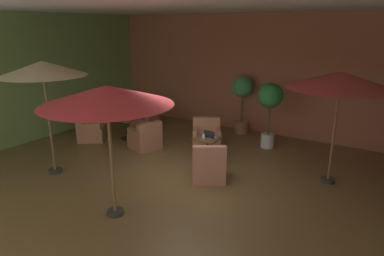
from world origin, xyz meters
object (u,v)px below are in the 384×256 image
Objects in this scene: potted_tree_mid_left at (242,95)px; open_laptop at (210,136)px; iced_drink_cup at (204,136)px; armchair_front_left_east at (206,138)px; armchair_front_right_south at (90,130)px; armchair_front_right_east at (145,120)px; patron_by_window at (144,110)px; cafe_table_front_right at (126,123)px; patio_umbrella_tall_red at (43,69)px; potted_tree_left_corner at (270,102)px; armchair_front_left_north at (209,167)px; patron_blue_shirt at (90,117)px; patio_umbrella_near_wall at (341,81)px; cafe_table_front_left at (207,145)px; armchair_front_right_north at (145,138)px; patio_umbrella_center_beige at (107,96)px.

potted_tree_mid_left is 2.91m from open_laptop.
armchair_front_left_east is at bearing 115.96° from iced_drink_cup.
potted_tree_mid_left reaches higher than armchair_front_right_south.
armchair_front_right_east is at bearing 154.48° from iced_drink_cup.
iced_drink_cup is at bearing -24.99° from patron_by_window.
cafe_table_front_right is 3.53m from patio_umbrella_tall_red.
potted_tree_left_corner is 2.39m from iced_drink_cup.
potted_tree_mid_left is (2.53, 5.41, -1.23)m from patio_umbrella_tall_red.
armchair_front_left_north reaches higher than armchair_front_left_east.
potted_tree_mid_left is 4.91m from patron_blue_shirt.
patio_umbrella_near_wall is at bearing 1.32° from cafe_table_front_right.
cafe_table_front_right is 3.13m from iced_drink_cup.
armchair_front_right_east is (-3.36, 1.49, -0.16)m from cafe_table_front_left.
armchair_front_left_north is at bearing -76.65° from potted_tree_mid_left.
armchair_front_left_north reaches higher than iced_drink_cup.
patron_by_window reaches higher than open_laptop.
armchair_front_right_south is at bearing -171.06° from armchair_front_right_north.
patio_umbrella_near_wall is at bearing 6.80° from armchair_front_right_south.
patron_blue_shirt is at bearing -139.17° from potted_tree_mid_left.
patio_umbrella_center_beige reaches higher than patron_blue_shirt.
patron_blue_shirt is (-4.93, -2.32, -0.62)m from potted_tree_left_corner.
cafe_table_front_left is 2.38m from potted_tree_left_corner.
open_laptop is (3.40, -1.40, 0.03)m from patron_by_window.
cafe_table_front_right is 6.37m from patio_umbrella_near_wall.
patron_blue_shirt is (-0.87, -0.67, 0.22)m from cafe_table_front_right.
patron_blue_shirt reaches higher than armchair_front_right_south.
armchair_front_right_east reaches higher than cafe_table_front_right.
armchair_front_right_east is 0.35× the size of patio_umbrella_center_beige.
patio_umbrella_tall_red is at bearing -152.44° from patio_umbrella_near_wall.
armchair_front_left_north is 4.58m from patron_by_window.
armchair_front_right_east is 0.39m from patron_by_window.
patron_by_window reaches higher than armchair_front_left_north.
patron_by_window is at bearing 169.03° from armchair_front_left_east.
cafe_table_front_left is at bearing -170.08° from patio_umbrella_near_wall.
patron_blue_shirt is (-1.96, -0.29, 0.43)m from armchair_front_right_north.
cafe_table_front_right is (-2.61, -0.54, 0.20)m from armchair_front_left_east.
cafe_table_front_left is 6.26× the size of iced_drink_cup.
patron_by_window is at bearing -154.42° from potted_tree_mid_left.
potted_tree_left_corner is at bearing 50.26° from patio_umbrella_tall_red.
potted_tree_left_corner is at bearing 25.17° from patron_blue_shirt.
armchair_front_right_north is 3.52m from potted_tree_mid_left.
armchair_front_right_east is 1.34× the size of patron_by_window.
patio_umbrella_tall_red reaches higher than armchair_front_right_east.
armchair_front_left_north is at bearing -7.16° from armchair_front_right_south.
patron_blue_shirt is (-3.81, 2.87, -1.57)m from patio_umbrella_center_beige.
potted_tree_mid_left is at bearing 96.80° from cafe_table_front_left.
patio_umbrella_tall_red is 1.09× the size of patio_umbrella_center_beige.
patron_blue_shirt is 2.15× the size of open_laptop.
patron_blue_shirt is at bearing 172.43° from armchair_front_left_north.
iced_drink_cup is (3.28, -1.53, 0.03)m from patron_by_window.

